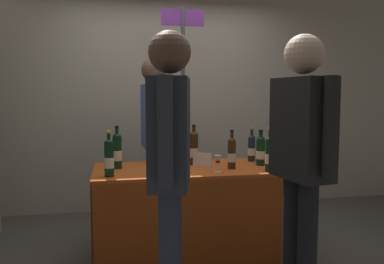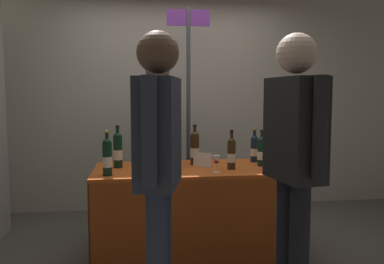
{
  "view_description": "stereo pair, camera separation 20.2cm",
  "coord_description": "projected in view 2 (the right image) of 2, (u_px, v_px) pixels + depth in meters",
  "views": [
    {
      "loc": [
        -0.65,
        -3.19,
        1.38
      ],
      "look_at": [
        0.0,
        0.0,
        1.08
      ],
      "focal_mm": 36.69,
      "sensor_mm": 36.0,
      "label": 1
    },
    {
      "loc": [
        -0.45,
        -3.22,
        1.38
      ],
      "look_at": [
        0.0,
        0.0,
        1.08
      ],
      "focal_mm": 36.69,
      "sensor_mm": 36.0,
      "label": 2
    }
  ],
  "objects": [
    {
      "name": "back_partition",
      "position": [
        174.0,
        93.0,
        4.81
      ],
      "size": [
        7.19,
        0.12,
        2.82
      ],
      "primitive_type": "cube",
      "color": "#B2A893",
      "rests_on": "ground_plane"
    },
    {
      "name": "booth_signpost",
      "position": [
        188.0,
        96.0,
        4.18
      ],
      "size": [
        0.46,
        0.04,
        2.31
      ],
      "color": "#47474C",
      "rests_on": "ground_plane"
    },
    {
      "name": "tasting_table",
      "position": [
        192.0,
        195.0,
        3.32
      ],
      "size": [
        1.63,
        0.78,
        0.78
      ],
      "color": "#B74C19",
      "rests_on": "ground_plane"
    },
    {
      "name": "display_bottle_6",
      "position": [
        231.0,
        153.0,
        3.21
      ],
      "size": [
        0.07,
        0.07,
        0.32
      ],
      "color": "#38230F",
      "rests_on": "tasting_table"
    },
    {
      "name": "display_bottle_1",
      "position": [
        118.0,
        150.0,
        3.27
      ],
      "size": [
        0.08,
        0.08,
        0.36
      ],
      "color": "black",
      "rests_on": "tasting_table"
    },
    {
      "name": "brochure_stand",
      "position": [
        202.0,
        160.0,
        3.32
      ],
      "size": [
        0.15,
        0.12,
        0.12
      ],
      "primitive_type": "cube",
      "rotation": [
        -0.07,
        0.0,
        5.64
      ],
      "color": "silver",
      "rests_on": "tasting_table"
    },
    {
      "name": "display_bottle_2",
      "position": [
        173.0,
        151.0,
        3.29
      ],
      "size": [
        0.08,
        0.08,
        0.33
      ],
      "color": "black",
      "rests_on": "tasting_table"
    },
    {
      "name": "display_bottle_7",
      "position": [
        107.0,
        156.0,
        2.95
      ],
      "size": [
        0.07,
        0.07,
        0.34
      ],
      "color": "black",
      "rests_on": "tasting_table"
    },
    {
      "name": "display_bottle_3",
      "position": [
        262.0,
        151.0,
        3.36
      ],
      "size": [
        0.08,
        0.08,
        0.31
      ],
      "color": "black",
      "rests_on": "tasting_table"
    },
    {
      "name": "ground_plane",
      "position": [
        192.0,
        257.0,
        3.37
      ],
      "size": [
        12.0,
        12.0,
        0.0
      ],
      "primitive_type": "plane",
      "color": "#514C47"
    },
    {
      "name": "wine_glass_near_vendor",
      "position": [
        216.0,
        160.0,
        3.08
      ],
      "size": [
        0.06,
        0.06,
        0.14
      ],
      "color": "silver",
      "rests_on": "tasting_table"
    },
    {
      "name": "featured_wine_bottle",
      "position": [
        195.0,
        148.0,
        3.42
      ],
      "size": [
        0.08,
        0.08,
        0.35
      ],
      "color": "#38230F",
      "rests_on": "tasting_table"
    },
    {
      "name": "taster_foreground_right",
      "position": [
        294.0,
        150.0,
        2.36
      ],
      "size": [
        0.27,
        0.57,
        1.75
      ],
      "rotation": [
        0.0,
        0.0,
        1.73
      ],
      "color": "black",
      "rests_on": "ground_plane"
    },
    {
      "name": "display_bottle_0",
      "position": [
        254.0,
        148.0,
        3.57
      ],
      "size": [
        0.07,
        0.07,
        0.31
      ],
      "color": "#192333",
      "rests_on": "tasting_table"
    },
    {
      "name": "vendor_presenter",
      "position": [
        158.0,
        128.0,
        3.88
      ],
      "size": [
        0.24,
        0.62,
        1.75
      ],
      "rotation": [
        0.0,
        0.0,
        -1.53
      ],
      "color": "#2D3347",
      "rests_on": "ground_plane"
    },
    {
      "name": "display_bottle_4",
      "position": [
        269.0,
        154.0,
        3.08
      ],
      "size": [
        0.08,
        0.08,
        0.35
      ],
      "color": "black",
      "rests_on": "tasting_table"
    },
    {
      "name": "taster_foreground_left",
      "position": [
        159.0,
        154.0,
        2.22
      ],
      "size": [
        0.3,
        0.57,
        1.74
      ],
      "rotation": [
        0.0,
        0.0,
        1.34
      ],
      "color": "#2D3347",
      "rests_on": "ground_plane"
    },
    {
      "name": "display_bottle_5",
      "position": [
        156.0,
        157.0,
        3.02
      ],
      "size": [
        0.07,
        0.07,
        0.3
      ],
      "color": "#38230F",
      "rests_on": "tasting_table"
    }
  ]
}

